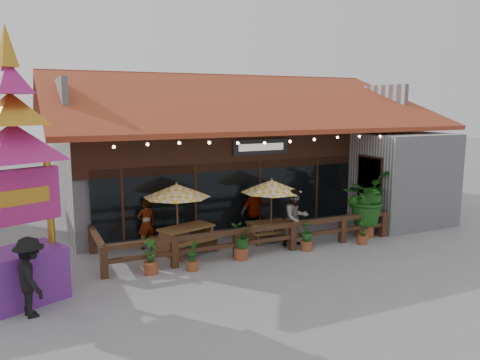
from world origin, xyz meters
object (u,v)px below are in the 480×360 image
umbrella_left (177,191)px  picnic_table_left (187,235)px  umbrella_right (272,186)px  picnic_table_right (267,228)px  thai_sign_tower (14,149)px  tropical_plant (366,199)px  pedestrian (30,277)px

umbrella_left → picnic_table_left: 1.46m
umbrella_right → umbrella_left: bearing=173.3°
picnic_table_right → thai_sign_tower: bearing=-165.3°
umbrella_left → picnic_table_right: (3.20, -0.16, -1.54)m
picnic_table_left → thai_sign_tower: (-4.78, -2.00, 3.13)m
umbrella_right → picnic_table_right: (-0.04, 0.22, -1.51)m
umbrella_right → picnic_table_left: size_ratio=1.29×
umbrella_left → tropical_plant: bearing=-10.5°
umbrella_right → pedestrian: umbrella_right is taller
umbrella_right → tropical_plant: bearing=-14.0°
umbrella_right → thai_sign_tower: bearing=-166.9°
umbrella_left → picnic_table_right: 3.55m
umbrella_right → picnic_table_right: bearing=99.1°
picnic_table_left → pedestrian: bearing=-147.4°
pedestrian → tropical_plant: bearing=-94.6°
umbrella_right → thai_sign_tower: (-7.78, -1.81, 1.74)m
picnic_table_left → pedestrian: 5.51m
umbrella_left → pedestrian: bearing=-144.4°
thai_sign_tower → tropical_plant: thai_sign_tower is taller
tropical_plant → thai_sign_tower: bearing=-175.0°
picnic_table_right → pedestrian: pedestrian is taller
thai_sign_tower → tropical_plant: 11.45m
thai_sign_tower → pedestrian: (0.14, -0.96, -2.79)m
picnic_table_left → pedestrian: (-4.64, -2.96, 0.35)m
umbrella_left → picnic_table_right: umbrella_left is taller
picnic_table_left → thai_sign_tower: 6.05m
pedestrian → picnic_table_right: bearing=-83.0°
thai_sign_tower → tropical_plant: (11.17, 0.97, -2.33)m
umbrella_left → picnic_table_left: (0.23, -0.20, -1.43)m
tropical_plant → picnic_table_right: bearing=162.7°
umbrella_left → thai_sign_tower: bearing=-154.3°
umbrella_right → tropical_plant: (3.38, -0.84, -0.59)m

